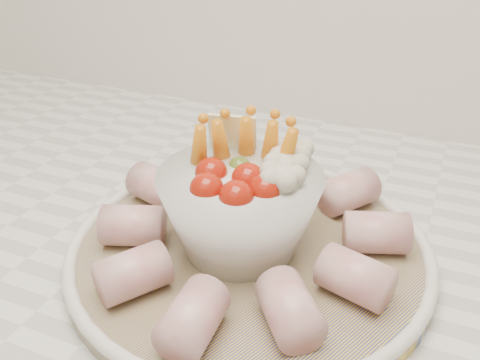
% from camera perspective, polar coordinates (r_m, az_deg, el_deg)
% --- Properties ---
extents(serving_platter, '(0.43, 0.43, 0.02)m').
position_cam_1_polar(serving_platter, '(0.50, 1.02, -7.42)').
color(serving_platter, navy).
rests_on(serving_platter, kitchen_counter).
extents(veggie_bowl, '(0.14, 0.14, 0.12)m').
position_cam_1_polar(veggie_bowl, '(0.47, 0.23, -2.64)').
color(veggie_bowl, silver).
rests_on(veggie_bowl, serving_platter).
extents(cured_meat_rolls, '(0.29, 0.28, 0.04)m').
position_cam_1_polar(cured_meat_rolls, '(0.48, 0.99, -5.20)').
color(cured_meat_rolls, '#B8545D').
rests_on(cured_meat_rolls, serving_platter).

